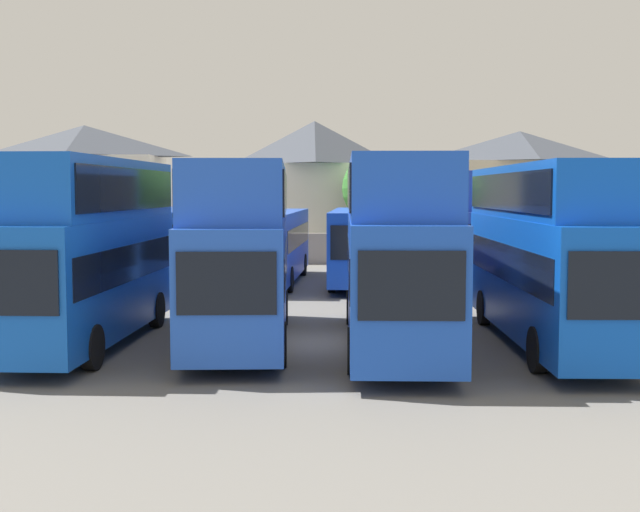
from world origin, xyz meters
TOP-DOWN VIEW (x-y plane):
  - ground at (0.00, 18.00)m, footprint 140.00×140.00m
  - depot_boundary_wall at (0.00, 25.24)m, footprint 56.00×0.50m
  - bus_1 at (-6.45, -0.09)m, footprint 3.14×10.32m
  - bus_2 at (-2.26, 0.16)m, footprint 2.70×10.30m
  - bus_3 at (1.98, -0.26)m, footprint 3.04×11.88m
  - bus_4 at (6.22, -0.30)m, footprint 2.84×11.51m
  - bus_5 at (-6.49, 14.99)m, footprint 2.68×11.34m
  - bus_6 at (-2.03, 15.25)m, footprint 3.48×11.55m
  - bus_7 at (2.10, 15.02)m, footprint 3.45×11.31m
  - bus_8 at (6.23, 15.42)m, footprint 3.10×10.39m
  - house_terrace_left at (-15.28, 33.56)m, footprint 10.30×6.76m
  - house_terrace_centre at (0.18, 33.53)m, footprint 7.90×8.23m
  - house_terrace_right at (14.00, 33.17)m, footprint 9.94×7.21m
  - tree_left_of_lot at (3.89, 27.74)m, footprint 4.23×4.23m

SIDE VIEW (x-z plane):
  - ground at x=0.00m, z-range 0.00..0.00m
  - depot_boundary_wall at x=0.00m, z-range 0.00..1.80m
  - bus_6 at x=-2.03m, z-range 0.24..3.56m
  - bus_7 at x=2.10m, z-range 0.24..3.62m
  - bus_5 at x=-6.49m, z-range 0.25..3.67m
  - bus_4 at x=6.22m, z-range 0.31..5.27m
  - bus_2 at x=-2.26m, z-range 0.31..5.30m
  - bus_8 at x=6.23m, z-range 0.31..5.40m
  - bus_3 at x=1.98m, z-range 0.32..5.42m
  - bus_1 at x=-6.45m, z-range 0.32..5.44m
  - house_terrace_right at x=14.00m, z-range 0.08..8.32m
  - tree_left_of_lot at x=3.89m, z-range 1.11..7.62m
  - house_terrace_left at x=-15.28m, z-range 0.08..8.71m
  - house_terrace_centre at x=0.18m, z-range 0.10..9.03m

